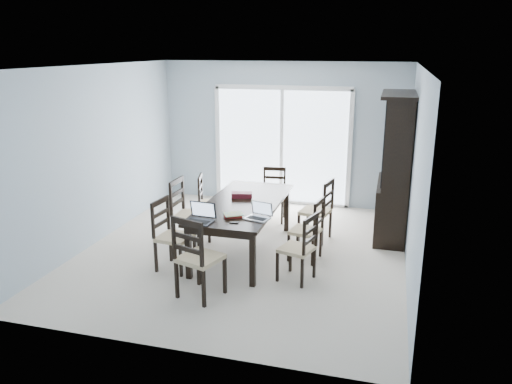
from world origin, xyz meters
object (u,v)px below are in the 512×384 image
(chair_right_near, at_px, (303,241))
(laptop_silver, at_px, (257,215))
(chair_right_mid, at_px, (312,223))
(chair_end_near, at_px, (194,249))
(laptop_dark, at_px, (198,218))
(cell_phone, at_px, (234,223))
(china_hutch, at_px, (395,169))
(dining_table, at_px, (243,207))
(chair_left_mid, at_px, (184,206))
(game_box, at_px, (242,195))
(chair_left_far, at_px, (207,196))
(hot_tub, at_px, (264,163))
(chair_left_near, at_px, (168,227))
(chair_end_far, at_px, (274,188))
(chair_right_far, at_px, (321,204))

(chair_right_near, height_order, laptop_silver, chair_right_near)
(chair_right_mid, distance_m, chair_end_near, 1.84)
(laptop_dark, xyz_separation_m, cell_phone, (0.43, 0.10, -0.05))
(china_hutch, xyz_separation_m, chair_right_mid, (-1.05, -1.28, -0.53))
(laptop_dark, bearing_deg, cell_phone, 17.77)
(chair_right_mid, bearing_deg, chair_right_near, -169.88)
(dining_table, height_order, chair_left_mid, chair_left_mid)
(laptop_dark, distance_m, game_box, 1.18)
(chair_right_near, xyz_separation_m, laptop_dark, (-1.27, -0.26, 0.27))
(chair_left_far, xyz_separation_m, chair_end_near, (0.72, -2.28, 0.08))
(china_hutch, height_order, hot_tub, china_hutch)
(chair_left_far, bearing_deg, chair_left_near, -12.58)
(chair_right_mid, xyz_separation_m, cell_phone, (-0.84, -0.83, 0.22))
(chair_end_far, distance_m, game_box, 1.35)
(dining_table, bearing_deg, china_hutch, 31.71)
(chair_end_far, distance_m, laptop_silver, 2.20)
(cell_phone, bearing_deg, game_box, 100.70)
(dining_table, bearing_deg, chair_left_near, -135.92)
(chair_end_near, bearing_deg, chair_left_far, 124.92)
(game_box, xyz_separation_m, hot_tub, (-0.53, 3.37, -0.30))
(chair_right_far, height_order, game_box, chair_right_far)
(china_hutch, distance_m, chair_left_far, 2.96)
(chair_left_far, relative_size, game_box, 3.49)
(china_hutch, bearing_deg, chair_end_far, 172.01)
(chair_end_far, bearing_deg, chair_left_far, 32.07)
(laptop_dark, distance_m, laptop_silver, 0.74)
(chair_left_near, bearing_deg, chair_left_mid, -166.08)
(chair_left_near, bearing_deg, chair_right_far, 136.29)
(chair_left_near, distance_m, chair_right_near, 1.78)
(dining_table, height_order, chair_right_near, chair_right_near)
(chair_end_near, xyz_separation_m, cell_phone, (0.28, 0.63, 0.13))
(chair_right_mid, bearing_deg, chair_left_near, 122.62)
(chair_left_far, relative_size, laptop_dark, 2.82)
(chair_right_far, bearing_deg, chair_end_near, 164.39)
(laptop_dark, relative_size, cell_phone, 3.32)
(chair_left_mid, bearing_deg, hot_tub, 177.22)
(china_hutch, relative_size, cell_phone, 20.14)
(chair_right_far, distance_m, laptop_dark, 2.14)
(game_box, bearing_deg, dining_table, -68.43)
(hot_tub, bearing_deg, chair_right_far, -60.36)
(chair_right_far, bearing_deg, laptop_silver, 167.19)
(chair_end_far, bearing_deg, chair_right_far, 133.30)
(dining_table, bearing_deg, chair_right_near, -35.55)
(china_hutch, xyz_separation_m, chair_right_far, (-1.02, -0.51, -0.49))
(chair_left_far, bearing_deg, game_box, 38.12)
(chair_right_mid, height_order, laptop_dark, chair_right_mid)
(china_hutch, height_order, chair_left_far, china_hutch)
(laptop_silver, bearing_deg, chair_right_mid, 60.72)
(laptop_dark, bearing_deg, chair_right_far, 57.10)
(chair_left_far, relative_size, chair_right_mid, 1.01)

